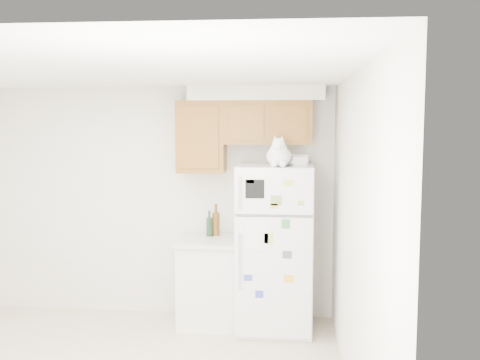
# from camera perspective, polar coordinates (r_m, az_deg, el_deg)

# --- Properties ---
(room_shell) EXTENTS (3.84, 4.04, 2.52)m
(room_shell) POSITION_cam_1_polar(r_m,az_deg,el_deg) (4.49, -11.85, -0.09)
(room_shell) COLOR silver
(room_shell) RESTS_ON ground_plane
(refrigerator) EXTENTS (0.76, 0.78, 1.70)m
(refrigerator) POSITION_cam_1_polar(r_m,az_deg,el_deg) (5.78, 3.53, -6.88)
(refrigerator) COLOR white
(refrigerator) RESTS_ON ground_plane
(base_counter) EXTENTS (0.64, 0.64, 0.92)m
(base_counter) POSITION_cam_1_polar(r_m,az_deg,el_deg) (6.01, -3.17, -10.21)
(base_counter) COLOR white
(base_counter) RESTS_ON ground_plane
(cat) EXTENTS (0.30, 0.44, 0.31)m
(cat) POSITION_cam_1_polar(r_m,az_deg,el_deg) (5.45, 3.98, 2.58)
(cat) COLOR white
(cat) RESTS_ON refrigerator
(storage_box_back) EXTENTS (0.19, 0.15, 0.10)m
(storage_box_back) POSITION_cam_1_polar(r_m,az_deg,el_deg) (5.81, 6.00, 2.13)
(storage_box_back) COLOR white
(storage_box_back) RESTS_ON refrigerator
(storage_box_front) EXTENTS (0.18, 0.16, 0.09)m
(storage_box_front) POSITION_cam_1_polar(r_m,az_deg,el_deg) (5.58, 5.92, 1.92)
(storage_box_front) COLOR white
(storage_box_front) RESTS_ON refrigerator
(bottle_green) EXTENTS (0.06, 0.06, 0.27)m
(bottle_green) POSITION_cam_1_polar(r_m,az_deg,el_deg) (5.98, -3.14, -4.44)
(bottle_green) COLOR #19381E
(bottle_green) RESTS_ON base_counter
(bottle_amber) EXTENTS (0.08, 0.08, 0.34)m
(bottle_amber) POSITION_cam_1_polar(r_m,az_deg,el_deg) (6.00, -2.47, -4.08)
(bottle_amber) COLOR #593814
(bottle_amber) RESTS_ON base_counter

